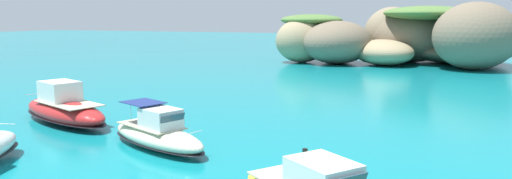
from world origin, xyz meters
The scene contains 5 objects.
islet_large centered at (12.09, 68.30, 3.95)m, with size 29.31×30.12×9.78m.
islet_small centered at (-4.41, 63.51, 3.73)m, with size 19.18×17.16×8.07m.
motorboat_red centered at (-11.18, 12.30, 1.01)m, with size 10.66×6.40×3.01m.
motorboat_cream centered at (-1.20, 9.29, 0.82)m, with size 8.49×5.34×2.56m.
dinghy_tender centered at (8.61, 9.89, 0.22)m, with size 2.82×2.10×0.58m.
Camera 1 is at (14.03, -13.04, 7.59)m, focal length 32.72 mm.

